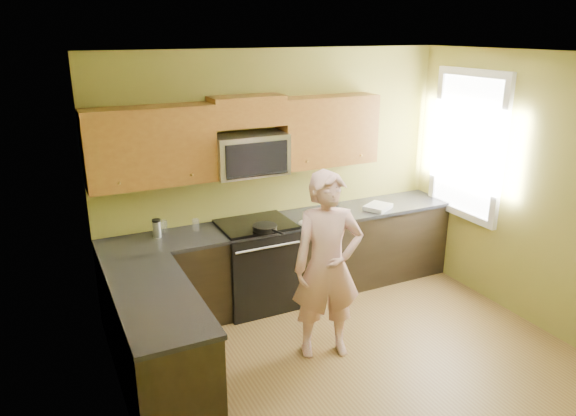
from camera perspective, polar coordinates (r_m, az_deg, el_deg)
floor at (r=4.93m, az=9.13°, el=-17.50°), size 4.00×4.00×0.00m
ceiling at (r=4.00m, az=11.15°, el=15.62°), size 4.00×4.00×0.00m
wall_back at (r=5.93m, az=-1.21°, el=3.58°), size 4.00×0.00×4.00m
wall_left at (r=3.58m, az=-17.30°, el=-7.68°), size 0.00×4.00×4.00m
wall_right at (r=5.64m, az=26.82°, el=0.76°), size 0.00×4.00×4.00m
cabinet_back_run at (r=5.98m, az=0.06°, el=-5.55°), size 4.00×0.60×0.88m
cabinet_left_run at (r=4.58m, az=-13.63°, el=-14.27°), size 0.60×1.60×0.88m
countertop_back at (r=5.80m, az=0.10°, el=-1.43°), size 4.00×0.62×0.04m
countertop_left at (r=4.35m, az=-13.96°, el=-9.13°), size 0.62×1.60×0.04m
stove at (r=5.80m, az=-3.41°, el=-6.02°), size 0.76×0.65×0.95m
microwave at (r=5.58m, az=-4.10°, el=3.62°), size 0.76×0.40×0.42m
upper_cab_left at (r=5.34m, az=-14.15°, el=2.42°), size 1.22×0.33×0.75m
upper_cab_right at (r=6.01m, az=4.15°, el=4.70°), size 1.12×0.33×0.75m
upper_cab_over_mw at (r=5.48m, az=-4.39°, el=10.29°), size 0.76×0.33×0.30m
window at (r=6.33m, az=18.61°, el=6.35°), size 0.06×1.06×1.66m
woman at (r=4.81m, az=4.22°, el=-6.21°), size 0.73×0.58×1.74m
frying_pan at (r=5.42m, az=-2.48°, el=-2.36°), size 0.36×0.49×0.06m
butter_tub at (r=5.83m, az=3.63°, el=-1.16°), size 0.14×0.14×0.10m
toast_slice at (r=5.73m, az=3.80°, el=-1.43°), size 0.13×0.13×0.01m
napkin_a at (r=5.60m, az=1.69°, el=-1.62°), size 0.15×0.15×0.06m
napkin_b at (r=5.84m, az=4.30°, el=-0.79°), size 0.15×0.16×0.07m
dish_towel at (r=6.21m, az=9.56°, el=0.11°), size 0.38×0.35×0.05m
travel_mug at (r=5.47m, az=-13.73°, el=-3.01°), size 0.09×0.09×0.18m
glass_a at (r=5.57m, az=-13.10°, el=-1.92°), size 0.08×0.08×0.12m
glass_c at (r=5.55m, az=-9.81°, el=-1.77°), size 0.07×0.07×0.12m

